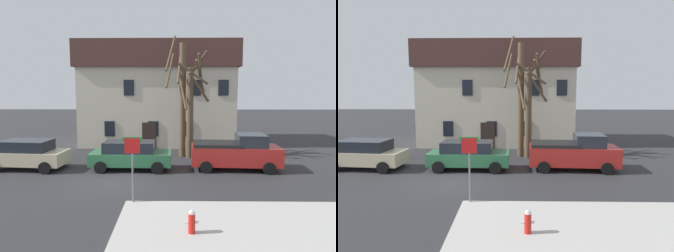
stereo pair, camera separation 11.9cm
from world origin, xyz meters
The scene contains 10 objects.
ground_plane centered at (0.00, 0.00, 0.00)m, with size 120.00×120.00×0.00m, color #2D2D30.
building_main centered at (1.71, 11.85, 4.34)m, with size 13.06×7.13×8.50m.
tree_bare_near centered at (3.67, 5.96, 4.25)m, with size 2.86×3.23×8.42m.
tree_bare_mid centered at (4.15, 5.44, 3.47)m, with size 2.21×2.20×6.98m.
car_beige_wagon centered at (-5.46, 2.42, 0.89)m, with size 4.53×2.40×1.70m.
car_green_wagon centered at (0.54, 2.37, 0.87)m, with size 4.65×2.04×1.66m.
pickup_truck_red centered at (6.63, 2.53, 1.00)m, with size 5.13×2.45×2.07m.
fire_hydrant centered at (3.56, -5.47, 0.51)m, with size 0.42×0.22×0.75m.
street_sign_pole centered at (1.38, -2.93, 1.92)m, with size 0.76×0.07×2.74m.
bicycle_leaning centered at (-4.88, 4.91, 0.37)m, with size 1.72×0.41×1.03m.
Camera 1 is at (2.95, -14.10, 4.49)m, focal length 31.15 mm.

